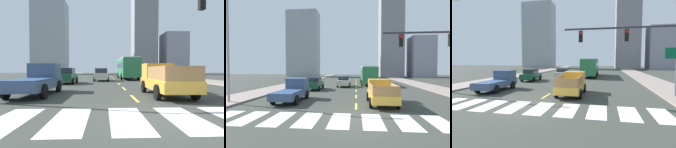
# 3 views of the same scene
# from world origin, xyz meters

# --- Properties ---
(ground_plane) EXTENTS (160.00, 160.00, 0.00)m
(ground_plane) POSITION_xyz_m (0.00, 0.00, 0.00)
(ground_plane) COLOR #373B35
(sidewalk_right) EXTENTS (3.83, 110.00, 0.15)m
(sidewalk_right) POSITION_xyz_m (11.41, 18.00, 0.07)
(sidewalk_right) COLOR gray
(sidewalk_right) RESTS_ON ground
(sidewalk_left) EXTENTS (3.83, 110.00, 0.15)m
(sidewalk_left) POSITION_xyz_m (-11.41, 18.00, 0.07)
(sidewalk_left) COLOR gray
(sidewalk_left) RESTS_ON ground
(crosswalk_stripe_1) EXTENTS (1.13, 3.15, 0.01)m
(crosswalk_stripe_1) POSITION_xyz_m (-6.30, 0.00, 0.00)
(crosswalk_stripe_1) COLOR silver
(crosswalk_stripe_1) RESTS_ON ground
(crosswalk_stripe_2) EXTENTS (1.13, 3.15, 0.01)m
(crosswalk_stripe_2) POSITION_xyz_m (-4.50, 0.00, 0.00)
(crosswalk_stripe_2) COLOR silver
(crosswalk_stripe_2) RESTS_ON ground
(crosswalk_stripe_3) EXTENTS (1.13, 3.15, 0.01)m
(crosswalk_stripe_3) POSITION_xyz_m (-2.70, 0.00, 0.00)
(crosswalk_stripe_3) COLOR silver
(crosswalk_stripe_3) RESTS_ON ground
(crosswalk_stripe_4) EXTENTS (1.13, 3.15, 0.01)m
(crosswalk_stripe_4) POSITION_xyz_m (-0.90, 0.00, 0.00)
(crosswalk_stripe_4) COLOR silver
(crosswalk_stripe_4) RESTS_ON ground
(crosswalk_stripe_5) EXTENTS (1.13, 3.15, 0.01)m
(crosswalk_stripe_5) POSITION_xyz_m (0.90, 0.00, 0.00)
(crosswalk_stripe_5) COLOR silver
(crosswalk_stripe_5) RESTS_ON ground
(crosswalk_stripe_6) EXTENTS (1.13, 3.15, 0.01)m
(crosswalk_stripe_6) POSITION_xyz_m (2.70, 0.00, 0.00)
(crosswalk_stripe_6) COLOR silver
(crosswalk_stripe_6) RESTS_ON ground
(crosswalk_stripe_7) EXTENTS (1.13, 3.15, 0.01)m
(crosswalk_stripe_7) POSITION_xyz_m (4.50, 0.00, 0.00)
(crosswalk_stripe_7) COLOR silver
(crosswalk_stripe_7) RESTS_ON ground
(lane_dash_0) EXTENTS (0.16, 2.40, 0.01)m
(lane_dash_0) POSITION_xyz_m (0.00, 4.00, 0.00)
(lane_dash_0) COLOR yellow
(lane_dash_0) RESTS_ON ground
(lane_dash_1) EXTENTS (0.16, 2.40, 0.01)m
(lane_dash_1) POSITION_xyz_m (0.00, 9.00, 0.00)
(lane_dash_1) COLOR yellow
(lane_dash_1) RESTS_ON ground
(lane_dash_2) EXTENTS (0.16, 2.40, 0.01)m
(lane_dash_2) POSITION_xyz_m (0.00, 14.00, 0.00)
(lane_dash_2) COLOR yellow
(lane_dash_2) RESTS_ON ground
(lane_dash_3) EXTENTS (0.16, 2.40, 0.01)m
(lane_dash_3) POSITION_xyz_m (0.00, 19.00, 0.00)
(lane_dash_3) COLOR yellow
(lane_dash_3) RESTS_ON ground
(lane_dash_4) EXTENTS (0.16, 2.40, 0.01)m
(lane_dash_4) POSITION_xyz_m (0.00, 24.00, 0.00)
(lane_dash_4) COLOR yellow
(lane_dash_4) RESTS_ON ground
(lane_dash_5) EXTENTS (0.16, 2.40, 0.01)m
(lane_dash_5) POSITION_xyz_m (0.00, 29.00, 0.00)
(lane_dash_5) COLOR yellow
(lane_dash_5) RESTS_ON ground
(lane_dash_6) EXTENTS (0.16, 2.40, 0.01)m
(lane_dash_6) POSITION_xyz_m (0.00, 34.00, 0.00)
(lane_dash_6) COLOR yellow
(lane_dash_6) RESTS_ON ground
(lane_dash_7) EXTENTS (0.16, 2.40, 0.01)m
(lane_dash_7) POSITION_xyz_m (0.00, 39.00, 0.00)
(lane_dash_7) COLOR yellow
(lane_dash_7) RESTS_ON ground
(pickup_stakebed) EXTENTS (2.18, 5.20, 1.96)m
(pickup_stakebed) POSITION_xyz_m (2.05, 5.39, 0.94)
(pickup_stakebed) COLOR gold
(pickup_stakebed) RESTS_ON ground
(pickup_dark) EXTENTS (2.18, 5.20, 1.96)m
(pickup_dark) POSITION_xyz_m (-5.75, 6.03, 0.92)
(pickup_dark) COLOR #364C6D
(pickup_dark) RESTS_ON ground
(city_bus) EXTENTS (2.72, 10.80, 3.32)m
(city_bus) POSITION_xyz_m (2.21, 23.78, 1.95)
(city_bus) COLOR #2B7745
(city_bus) RESTS_ON ground
(sedan_mid) EXTENTS (2.02, 4.40, 1.72)m
(sedan_mid) POSITION_xyz_m (-1.98, 19.11, 0.86)
(sedan_mid) COLOR beige
(sedan_mid) RESTS_ON ground
(sedan_near_left) EXTENTS (2.02, 4.40, 1.72)m
(sedan_near_left) POSITION_xyz_m (-5.75, 14.60, 0.86)
(sedan_near_left) COLOR #174B32
(sedan_near_left) RESTS_ON ground
(streetlight_left) EXTENTS (2.20, 0.28, 9.00)m
(streetlight_left) POSITION_xyz_m (-10.48, 4.05, 4.97)
(streetlight_left) COLOR gray
(streetlight_left) RESTS_ON ground
(tower_tall_centre) EXTENTS (11.12, 7.05, 24.04)m
(tower_tall_centre) POSITION_xyz_m (-19.69, 56.56, 12.02)
(tower_tall_centre) COLOR #929DA1
(tower_tall_centre) RESTS_ON ground
(block_mid_left) EXTENTS (7.37, 9.33, 13.76)m
(block_mid_left) POSITION_xyz_m (22.15, 55.45, 6.88)
(block_mid_left) COLOR #908E9D
(block_mid_left) RESTS_ON ground
(block_low_right) EXTENTS (7.79, 7.82, 32.78)m
(block_low_right) POSITION_xyz_m (12.16, 56.10, 16.39)
(block_low_right) COLOR gray
(block_low_right) RESTS_ON ground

